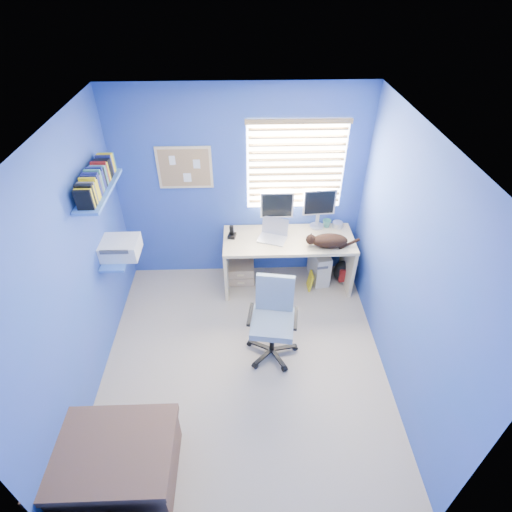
{
  "coord_description": "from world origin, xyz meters",
  "views": [
    {
      "loc": [
        0.03,
        -2.74,
        3.59
      ],
      "look_at": [
        0.15,
        0.65,
        0.95
      ],
      "focal_mm": 28.0,
      "sensor_mm": 36.0,
      "label": 1
    }
  ],
  "objects_px": {
    "office_chair": "(273,328)",
    "tower_pc": "(319,265)",
    "cat": "(330,241)",
    "desk": "(287,262)",
    "laptop": "(272,232)"
  },
  "relations": [
    {
      "from": "desk",
      "to": "laptop",
      "type": "bearing_deg",
      "value": -177.94
    },
    {
      "from": "laptop",
      "to": "cat",
      "type": "distance_m",
      "value": 0.69
    },
    {
      "from": "tower_pc",
      "to": "office_chair",
      "type": "relative_size",
      "value": 0.48
    },
    {
      "from": "office_chair",
      "to": "tower_pc",
      "type": "bearing_deg",
      "value": 59.69
    },
    {
      "from": "laptop",
      "to": "tower_pc",
      "type": "bearing_deg",
      "value": 29.89
    },
    {
      "from": "laptop",
      "to": "desk",
      "type": "bearing_deg",
      "value": 21.95
    },
    {
      "from": "desk",
      "to": "tower_pc",
      "type": "xyz_separation_m",
      "value": [
        0.44,
        0.11,
        -0.14
      ]
    },
    {
      "from": "tower_pc",
      "to": "laptop",
      "type": "bearing_deg",
      "value": -177.65
    },
    {
      "from": "cat",
      "to": "tower_pc",
      "type": "xyz_separation_m",
      "value": [
        -0.03,
        0.27,
        -0.59
      ]
    },
    {
      "from": "laptop",
      "to": "office_chair",
      "type": "relative_size",
      "value": 0.35
    },
    {
      "from": "cat",
      "to": "office_chair",
      "type": "distance_m",
      "value": 1.28
    },
    {
      "from": "cat",
      "to": "desk",
      "type": "bearing_deg",
      "value": 164.56
    },
    {
      "from": "desk",
      "to": "office_chair",
      "type": "relative_size",
      "value": 1.73
    },
    {
      "from": "tower_pc",
      "to": "office_chair",
      "type": "height_order",
      "value": "office_chair"
    },
    {
      "from": "laptop",
      "to": "office_chair",
      "type": "distance_m",
      "value": 1.2
    }
  ]
}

